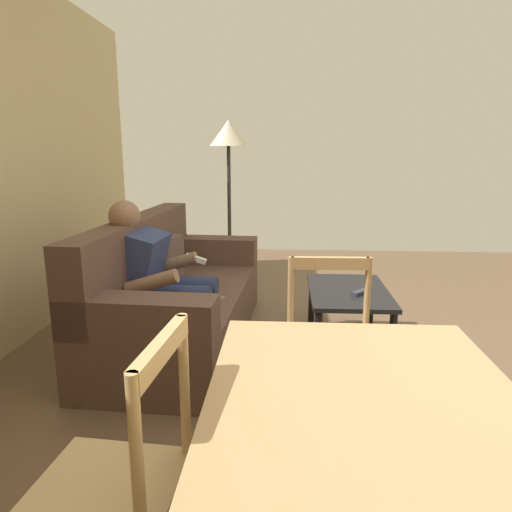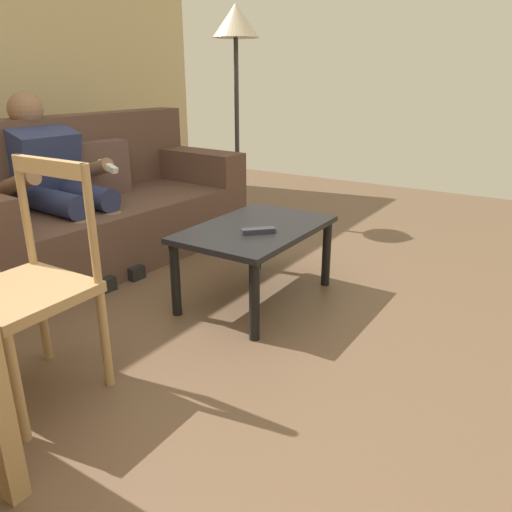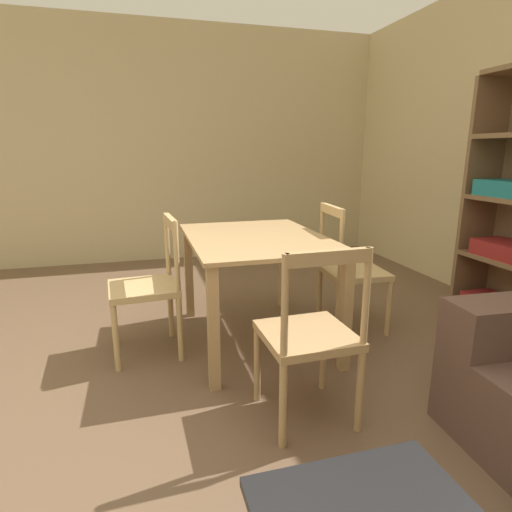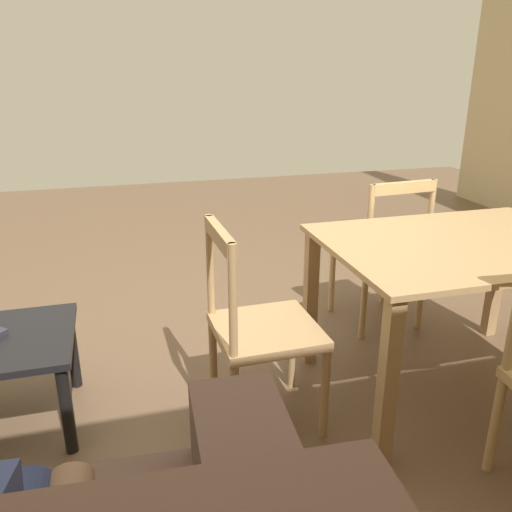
# 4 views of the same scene
# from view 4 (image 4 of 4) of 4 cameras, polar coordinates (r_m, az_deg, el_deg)

# --- Properties ---
(ground_plane) EXTENTS (8.92, 8.92, 0.00)m
(ground_plane) POSITION_cam_4_polar(r_m,az_deg,el_deg) (2.91, -2.97, -10.35)
(ground_plane) COLOR brown
(dining_table) EXTENTS (1.21, 0.89, 0.74)m
(dining_table) POSITION_cam_4_polar(r_m,az_deg,el_deg) (2.52, 21.25, -0.99)
(dining_table) COLOR tan
(dining_table) RESTS_ON ground_plane
(dining_chair_facing_couch) EXTENTS (0.43, 0.43, 0.89)m
(dining_chair_facing_couch) POSITION_cam_4_polar(r_m,az_deg,el_deg) (2.20, 0.38, -7.94)
(dining_chair_facing_couch) COLOR tan
(dining_chair_facing_couch) RESTS_ON ground_plane
(dining_chair_by_doorway) EXTENTS (0.45, 0.45, 0.89)m
(dining_chair_by_doorway) POSITION_cam_4_polar(r_m,az_deg,el_deg) (3.14, 13.34, 0.44)
(dining_chair_by_doorway) COLOR tan
(dining_chair_by_doorway) RESTS_ON ground_plane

